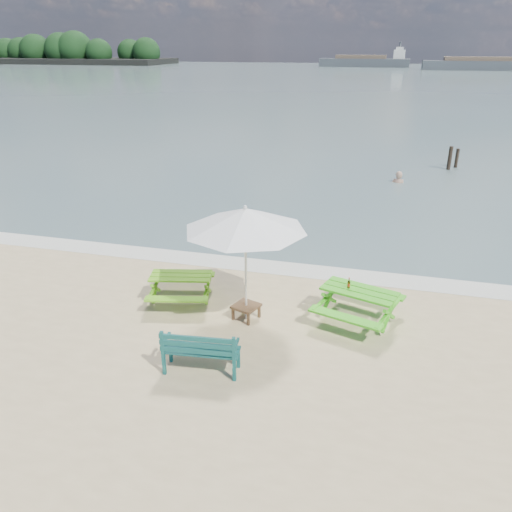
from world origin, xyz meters
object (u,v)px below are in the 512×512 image
(picnic_table_left, at_px, (182,288))
(park_bench, at_px, (202,358))
(picnic_table_right, at_px, (358,306))
(side_table, at_px, (246,311))
(beer_bottle, at_px, (349,285))
(patio_umbrella, at_px, (245,219))
(swimmer, at_px, (397,190))

(picnic_table_left, distance_m, park_bench, 2.92)
(picnic_table_right, distance_m, side_table, 2.52)
(side_table, xyz_separation_m, beer_bottle, (2.20, 0.59, 0.67))
(picnic_table_right, xyz_separation_m, park_bench, (-2.73, -2.65, -0.10))
(beer_bottle, bearing_deg, side_table, -164.93)
(side_table, xyz_separation_m, patio_umbrella, (0.00, -0.00, 2.21))
(patio_umbrella, height_order, swimmer, patio_umbrella)
(picnic_table_left, relative_size, park_bench, 1.27)
(picnic_table_right, bearing_deg, side_table, -167.39)
(side_table, bearing_deg, picnic_table_left, 166.27)
(park_bench, bearing_deg, patio_umbrella, 82.36)
(park_bench, distance_m, swimmer, 15.95)
(patio_umbrella, bearing_deg, park_bench, -97.64)
(side_table, bearing_deg, swimmer, 76.02)
(park_bench, bearing_deg, picnic_table_right, 44.17)
(beer_bottle, xyz_separation_m, swimmer, (1.14, 12.82, -1.22))
(picnic_table_right, relative_size, beer_bottle, 8.98)
(park_bench, height_order, patio_umbrella, patio_umbrella)
(picnic_table_right, height_order, park_bench, park_bench)
(swimmer, bearing_deg, park_bench, -103.13)
(park_bench, xyz_separation_m, beer_bottle, (2.49, 2.70, 0.58))
(patio_umbrella, distance_m, beer_bottle, 2.75)
(picnic_table_right, height_order, side_table, picnic_table_right)
(picnic_table_left, distance_m, picnic_table_right, 4.19)
(picnic_table_left, xyz_separation_m, side_table, (1.74, -0.42, -0.15))
(beer_bottle, bearing_deg, swimmer, 84.94)
(swimmer, bearing_deg, beer_bottle, -95.06)
(park_bench, height_order, beer_bottle, beer_bottle)
(side_table, relative_size, patio_umbrella, 0.20)
(picnic_table_right, bearing_deg, swimmer, 86.05)
(side_table, height_order, swimmer, swimmer)
(patio_umbrella, bearing_deg, swimmer, 76.02)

